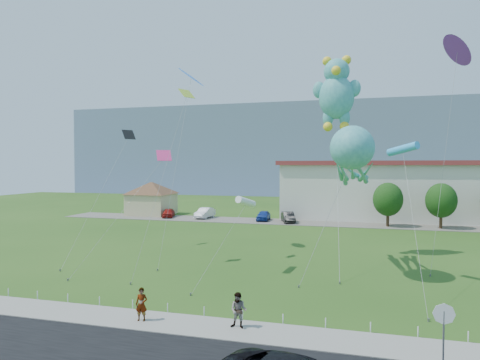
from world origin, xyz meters
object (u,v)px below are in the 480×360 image
object	(u,v)px
pedestrian_left	(142,304)
octopus_kite	(352,157)
pavilion	(152,195)
parked_car_red	(169,213)
stop_sign	(444,320)
parked_car_blue	(263,216)
parked_car_silver	(205,213)
pedestrian_right	(239,310)
parked_car_black	(288,217)
teddy_bear_kite	(336,92)

from	to	relation	value
pedestrian_left	octopus_kite	distance (m)	16.89
pavilion	parked_car_red	xyz separation A→B (m)	(4.02, -2.61, -2.33)
pavilion	stop_sign	size ratio (longest dim) A/B	3.68
octopus_kite	pavilion	bearing A→B (deg)	135.92
pedestrian_left	parked_car_blue	bearing A→B (deg)	86.57
parked_car_silver	parked_car_blue	world-z (taller)	parked_car_silver
pedestrian_right	parked_car_red	bearing A→B (deg)	121.25
stop_sign	pedestrian_right	size ratio (longest dim) A/B	1.53
pedestrian_left	parked_car_blue	size ratio (longest dim) A/B	0.41
stop_sign	parked_car_black	world-z (taller)	stop_sign
pavilion	stop_sign	xyz separation A→B (m)	(33.50, -42.21, -1.15)
stop_sign	parked_car_silver	distance (m)	46.84
parked_car_black	octopus_kite	distance (m)	27.96
pedestrian_right	parked_car_black	bearing A→B (deg)	97.64
octopus_kite	parked_car_black	bearing A→B (deg)	108.23
parked_car_silver	teddy_bear_kite	xyz separation A→B (m)	(19.23, -20.80, 12.91)
pavilion	teddy_bear_kite	world-z (taller)	teddy_bear_kite
pedestrian_right	teddy_bear_kite	size ratio (longest dim) A/B	0.10
pavilion	pedestrian_left	distance (m)	45.75
pedestrian_right	parked_car_red	world-z (taller)	pedestrian_right
pedestrian_right	parked_car_black	world-z (taller)	pedestrian_right
pedestrian_left	octopus_kite	xyz separation A→B (m)	(9.63, 11.85, 7.23)
pavilion	parked_car_black	distance (m)	21.97
pavilion	parked_car_silver	world-z (taller)	pavilion
pedestrian_left	pedestrian_right	distance (m)	4.77
pedestrian_right	parked_car_blue	world-z (taller)	pedestrian_right
parked_car_red	parked_car_black	bearing A→B (deg)	-19.36
parked_car_red	pedestrian_right	bearing A→B (deg)	-77.51
pedestrian_right	stop_sign	bearing A→B (deg)	-9.08
pavilion	pedestrian_right	size ratio (longest dim) A/B	5.62
pedestrian_left	parked_car_red	bearing A→B (deg)	106.23
teddy_bear_kite	stop_sign	bearing A→B (deg)	-75.86
stop_sign	parked_car_black	size ratio (longest dim) A/B	0.60
stop_sign	parked_car_black	xyz separation A→B (m)	(-11.92, 38.76, -1.13)
stop_sign	parked_car_blue	xyz separation A→B (m)	(-15.45, 39.67, -1.14)
pedestrian_right	octopus_kite	world-z (taller)	octopus_kite
pedestrian_left	parked_car_black	size ratio (longest dim) A/B	0.38
teddy_bear_kite	pedestrian_right	bearing A→B (deg)	-101.12
pedestrian_left	parked_car_silver	bearing A→B (deg)	98.88
parked_car_black	teddy_bear_kite	xyz separation A→B (m)	(7.05, -19.41, 12.95)
pavilion	teddy_bear_kite	bearing A→B (deg)	-38.60
parked_car_blue	teddy_bear_kite	xyz separation A→B (m)	(10.57, -20.32, 12.97)
parked_car_blue	teddy_bear_kite	world-z (taller)	teddy_bear_kite
pavilion	parked_car_blue	world-z (taller)	pavilion
pavilion	octopus_kite	distance (m)	42.09
pavilion	octopus_kite	xyz separation A→B (m)	(30.01, -29.06, 5.10)
stop_sign	pedestrian_right	xyz separation A→B (m)	(-8.35, 1.66, -0.95)
pedestrian_right	parked_car_silver	distance (m)	41.59
parked_car_red	octopus_kite	world-z (taller)	octopus_kite
octopus_kite	parked_car_silver	bearing A→B (deg)	127.36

